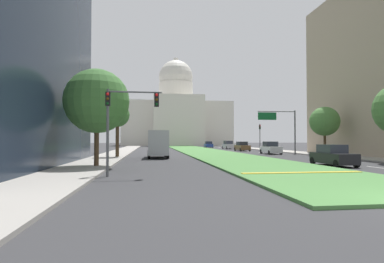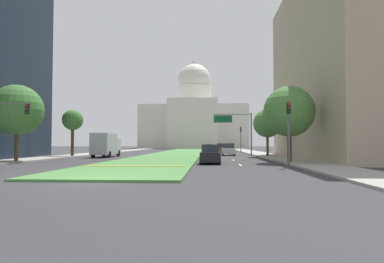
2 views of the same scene
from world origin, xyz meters
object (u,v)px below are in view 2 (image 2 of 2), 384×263
at_px(street_tree_left_near, 17,110).
at_px(street_tree_left_mid, 73,121).
at_px(sedan_far_horizon, 221,148).
at_px(traffic_light_far_right, 241,136).
at_px(sedan_distant, 221,149).
at_px(capitol_building, 194,120).
at_px(traffic_light_near_right, 289,125).
at_px(sedan_very_far, 210,147).
at_px(traffic_light_near_left, 2,119).
at_px(sedan_lead_stopped, 210,155).
at_px(box_truck_delivery, 106,145).
at_px(street_tree_right_near, 289,112).
at_px(street_tree_right_mid, 267,123).
at_px(sedan_midblock, 228,150).
at_px(overhead_guide_sign, 237,125).

distance_m(street_tree_left_near, street_tree_left_mid, 12.40).
bearing_deg(sedan_far_horizon, traffic_light_far_right, -72.00).
distance_m(street_tree_left_mid, sedan_far_horizon, 38.20).
bearing_deg(sedan_distant, street_tree_left_mid, -137.18).
distance_m(capitol_building, traffic_light_far_right, 57.71).
xyz_separation_m(capitol_building, traffic_light_near_right, (11.79, -94.43, -7.24)).
relative_size(traffic_light_far_right, street_tree_left_mid, 0.80).
relative_size(street_tree_left_mid, sedan_very_far, 1.45).
height_order(traffic_light_near_left, sedan_very_far, traffic_light_near_left).
xyz_separation_m(sedan_lead_stopped, sedan_far_horizon, (2.55, 44.68, 0.04)).
relative_size(traffic_light_far_right, box_truck_delivery, 0.81).
height_order(street_tree_right_near, sedan_distant, street_tree_right_near).
bearing_deg(traffic_light_near_left, traffic_light_near_right, 1.27).
bearing_deg(traffic_light_near_left, street_tree_right_mid, 38.13).
relative_size(street_tree_right_mid, sedan_very_far, 1.46).
relative_size(street_tree_right_near, street_tree_left_mid, 1.13).
distance_m(traffic_light_near_left, box_truck_delivery, 18.46).
distance_m(street_tree_left_near, sedan_far_horizon, 49.03).
xyz_separation_m(traffic_light_near_right, sedan_very_far, (-6.12, 59.91, -2.53)).
xyz_separation_m(street_tree_left_near, sedan_midblock, (22.01, 19.55, -4.30)).
bearing_deg(sedan_very_far, traffic_light_near_right, -84.17).
bearing_deg(street_tree_left_mid, overhead_guide_sign, 15.10).
height_order(traffic_light_far_right, street_tree_left_near, street_tree_left_near).
bearing_deg(street_tree_right_near, traffic_light_near_right, -103.97).
bearing_deg(traffic_light_near_left, sedan_far_horizon, 68.87).
xyz_separation_m(sedan_lead_stopped, sedan_very_far, (-0.05, 55.34, -0.04)).
relative_size(sedan_midblock, sedan_far_horizon, 1.00).
bearing_deg(traffic_light_far_right, sedan_midblock, -103.55).
bearing_deg(sedan_midblock, street_tree_right_near, -76.42).
bearing_deg(street_tree_left_near, street_tree_right_mid, 26.09).
distance_m(traffic_light_near_right, traffic_light_far_right, 38.41).
relative_size(traffic_light_near_right, sedan_midblock, 1.19).
bearing_deg(sedan_very_far, overhead_guide_sign, -83.46).
bearing_deg(street_tree_left_mid, sedan_distant, 42.82).
relative_size(overhead_guide_sign, sedan_midblock, 1.48).
xyz_separation_m(traffic_light_far_right, sedan_far_horizon, (-3.52, 10.84, -2.45)).
bearing_deg(sedan_distant, sedan_very_far, 95.70).
bearing_deg(sedan_lead_stopped, sedan_distant, 86.17).
bearing_deg(sedan_midblock, sedan_very_far, 94.75).
bearing_deg(street_tree_right_near, sedan_midblock, 103.58).
height_order(sedan_distant, sedan_very_far, sedan_distant).
distance_m(traffic_light_far_right, street_tree_left_near, 41.51).
relative_size(traffic_light_near_right, sedan_lead_stopped, 1.15).
bearing_deg(sedan_distant, traffic_light_near_right, -84.09).
bearing_deg(sedan_midblock, traffic_light_near_right, -82.67).
distance_m(traffic_light_far_right, sedan_midblock, 13.96).
height_order(sedan_very_far, box_truck_delivery, box_truck_delivery).
distance_m(street_tree_left_mid, sedan_distant, 29.03).
height_order(traffic_light_far_right, sedan_midblock, traffic_light_far_right).
bearing_deg(street_tree_right_mid, sedan_far_horizon, 99.64).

